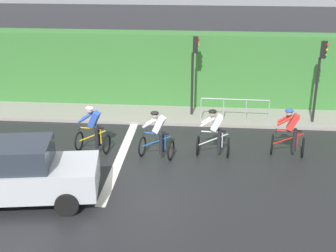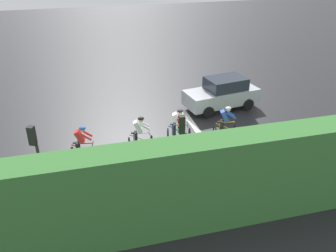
% 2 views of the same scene
% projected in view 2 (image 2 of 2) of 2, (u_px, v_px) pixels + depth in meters
% --- Properties ---
extents(ground_plane, '(80.00, 80.00, 0.00)m').
position_uv_depth(ground_plane, '(186.00, 143.00, 17.23)').
color(ground_plane, black).
extents(sidewalk_kerb, '(2.80, 20.07, 0.12)m').
position_uv_depth(sidewalk_kerb, '(168.00, 203.00, 13.20)').
color(sidewalk_kerb, gray).
rests_on(sidewalk_kerb, ground).
extents(stone_wall_low, '(0.44, 20.07, 0.56)m').
position_uv_depth(stone_wall_low, '(174.00, 215.00, 12.32)').
color(stone_wall_low, tan).
rests_on(stone_wall_low, ground).
extents(hedge_wall, '(1.10, 20.07, 3.20)m').
position_uv_depth(hedge_wall, '(177.00, 188.00, 11.46)').
color(hedge_wall, '#387533').
rests_on(hedge_wall, ground).
extents(road_marking_stop_line, '(7.00, 0.30, 0.01)m').
position_uv_depth(road_marking_stop_line, '(204.00, 140.00, 17.44)').
color(road_marking_stop_line, silver).
rests_on(road_marking_stop_line, ground).
extents(cyclist_lead, '(0.87, 1.19, 1.66)m').
position_uv_depth(cyclist_lead, '(82.00, 145.00, 15.46)').
color(cyclist_lead, black).
rests_on(cyclist_lead, ground).
extents(cyclist_second, '(0.77, 1.13, 1.66)m').
position_uv_depth(cyclist_second, '(140.00, 135.00, 16.27)').
color(cyclist_second, black).
rests_on(cyclist_second, ground).
extents(cyclist_mid, '(0.91, 1.21, 1.66)m').
position_uv_depth(cyclist_mid, '(178.00, 126.00, 16.98)').
color(cyclist_mid, black).
rests_on(cyclist_mid, ground).
extents(cyclist_fourth, '(0.85, 1.18, 1.66)m').
position_uv_depth(cyclist_fourth, '(225.00, 124.00, 17.24)').
color(cyclist_fourth, black).
rests_on(cyclist_fourth, ground).
extents(car_silver, '(2.36, 4.31, 1.76)m').
position_uv_depth(car_silver, '(222.00, 93.00, 20.40)').
color(car_silver, '#B7BCC1').
rests_on(car_silver, ground).
extents(traffic_light_near_crossing, '(0.21, 0.31, 3.34)m').
position_uv_depth(traffic_light_near_crossing, '(182.00, 145.00, 12.63)').
color(traffic_light_near_crossing, black).
rests_on(traffic_light_near_crossing, ground).
extents(traffic_light_far_junction, '(0.27, 0.29, 3.34)m').
position_uv_depth(traffic_light_far_junction, '(37.00, 157.00, 11.93)').
color(traffic_light_far_junction, black).
rests_on(traffic_light_far_junction, ground).
extents(pedestrian_railing_kerbside, '(0.12, 2.71, 1.03)m').
position_uv_depth(pedestrian_railing_kerbside, '(134.00, 178.00, 13.41)').
color(pedestrian_railing_kerbside, '#999EA3').
rests_on(pedestrian_railing_kerbside, ground).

